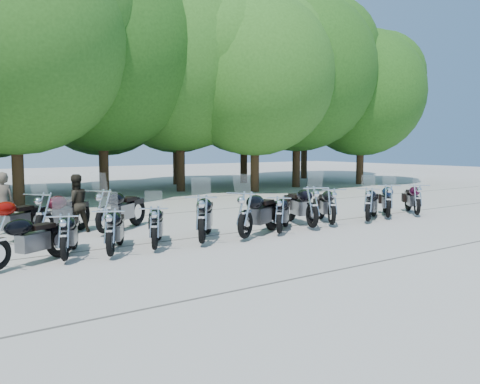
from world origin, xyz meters
TOP-DOWN VIEW (x-y plane):
  - ground at (0.00, 0.00)m, footprint 90.00×90.00m
  - tree_3 at (-3.57, 11.24)m, footprint 8.70×8.70m
  - tree_4 at (0.54, 13.09)m, footprint 9.13×9.13m
  - tree_5 at (4.61, 13.20)m, footprint 9.04×9.04m
  - tree_6 at (7.55, 10.82)m, footprint 8.00×8.00m
  - tree_7 at (11.20, 11.78)m, footprint 8.79×8.79m
  - tree_8 at (15.83, 11.20)m, footprint 7.53×7.53m
  - tree_12 at (1.80, 16.47)m, footprint 7.88×7.88m
  - tree_13 at (6.69, 17.47)m, footprint 8.31×8.31m
  - tree_14 at (10.68, 16.09)m, footprint 8.02×8.02m
  - tree_15 at (16.61, 17.02)m, footprint 9.67×9.67m
  - motorcycle_1 at (-4.99, 0.52)m, footprint 1.39×2.10m
  - motorcycle_2 at (-4.10, 0.38)m, footprint 1.60×2.17m
  - motorcycle_3 at (-3.05, 0.46)m, footprint 1.56×2.10m
  - motorcycle_4 at (-1.85, 0.43)m, footprint 2.03×2.40m
  - motorcycle_5 at (-0.66, 0.35)m, footprint 2.53×1.87m
  - motorcycle_6 at (0.52, 0.44)m, footprint 1.95×1.90m
  - motorcycle_7 at (1.82, 0.59)m, footprint 1.58×2.58m
  - motorcycle_8 at (2.65, 0.65)m, footprint 1.83×2.28m
  - motorcycle_9 at (4.03, 0.48)m, footprint 2.19×1.77m
  - motorcycle_10 at (5.19, 0.67)m, footprint 2.16×2.03m
  - motorcycle_11 at (6.47, 0.50)m, footprint 1.99×2.04m
  - motorcycle_13 at (-4.69, 3.20)m, footprint 2.30×2.20m
  - motorcycle_14 at (-3.22, 3.08)m, footprint 2.41×2.11m
  - rider_0 at (-5.31, 4.89)m, footprint 0.62×0.41m
  - rider_1 at (-3.66, 4.03)m, footprint 0.80×0.64m

SIDE VIEW (x-z plane):
  - ground at x=0.00m, z-range 0.00..0.00m
  - motorcycle_1 at x=-4.99m, z-range 0.00..1.15m
  - motorcycle_3 at x=-3.05m, z-range 0.00..1.17m
  - motorcycle_6 at x=0.52m, z-range 0.00..1.18m
  - motorcycle_2 at x=-4.10m, z-range 0.00..1.20m
  - motorcycle_11 at x=6.47m, z-range 0.00..1.24m
  - motorcycle_9 at x=4.03m, z-range 0.00..1.24m
  - motorcycle_10 at x=5.19m, z-range 0.00..1.29m
  - motorcycle_8 at x=2.65m, z-range 0.00..1.29m
  - motorcycle_4 at x=-1.85m, z-range 0.00..1.37m
  - motorcycle_13 at x=-4.69m, z-range 0.00..1.38m
  - motorcycle_7 at x=1.82m, z-range 0.00..1.40m
  - motorcycle_14 at x=-3.22m, z-range 0.00..1.40m
  - motorcycle_5 at x=-0.66m, z-range 0.00..1.40m
  - rider_1 at x=-3.66m, z-range 0.00..1.59m
  - rider_0 at x=-5.31m, z-range 0.00..1.66m
  - tree_8 at x=15.83m, z-range 0.85..10.10m
  - tree_12 at x=1.80m, z-range 0.89..10.56m
  - tree_6 at x=7.55m, z-range 0.90..10.72m
  - tree_14 at x=10.68m, z-range 0.91..10.75m
  - tree_13 at x=6.69m, z-range 0.94..11.14m
  - tree_3 at x=-3.57m, z-range 0.98..11.66m
  - tree_7 at x=11.20m, z-range 0.99..11.79m
  - tree_5 at x=4.61m, z-range 1.02..12.12m
  - tree_4 at x=0.54m, z-range 1.03..12.24m
  - tree_15 at x=16.61m, z-range 1.09..12.96m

